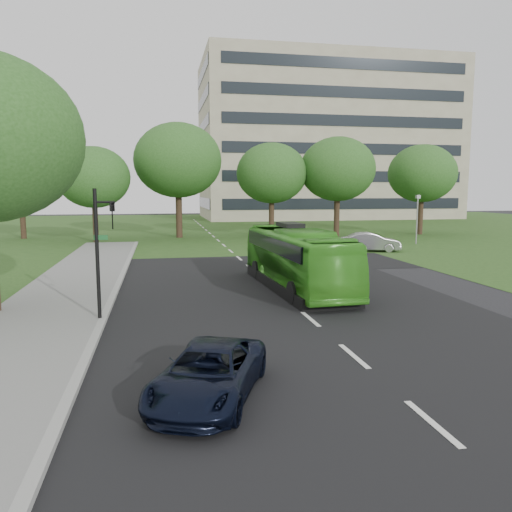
# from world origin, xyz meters

# --- Properties ---
(ground) EXTENTS (160.00, 160.00, 0.00)m
(ground) POSITION_xyz_m (0.00, 0.00, 0.00)
(ground) COLOR black
(ground) RESTS_ON ground
(street_surfaces) EXTENTS (120.00, 120.00, 0.15)m
(street_surfaces) POSITION_xyz_m (-0.38, 22.75, 0.03)
(street_surfaces) COLOR black
(street_surfaces) RESTS_ON ground
(office_building) EXTENTS (40.10, 20.10, 25.00)m
(office_building) POSITION_xyz_m (21.96, 61.96, 12.50)
(office_building) COLOR gray
(office_building) RESTS_ON ground
(tree_park_a) EXTENTS (6.19, 6.19, 8.22)m
(tree_park_a) POSITION_xyz_m (-10.59, 26.69, 5.58)
(tree_park_a) COLOR black
(tree_park_a) RESTS_ON ground
(tree_park_b) EXTENTS (8.21, 8.21, 10.76)m
(tree_park_b) POSITION_xyz_m (-3.30, 29.58, 7.25)
(tree_park_b) COLOR black
(tree_park_b) RESTS_ON ground
(tree_park_c) EXTENTS (6.76, 6.76, 8.98)m
(tree_park_c) POSITION_xyz_m (5.50, 28.72, 6.09)
(tree_park_c) COLOR black
(tree_park_c) RESTS_ON ground
(tree_park_d) EXTENTS (7.26, 7.26, 9.60)m
(tree_park_d) POSITION_xyz_m (11.88, 28.03, 6.50)
(tree_park_d) COLOR black
(tree_park_d) RESTS_ON ground
(tree_park_e) EXTENTS (6.80, 6.80, 9.06)m
(tree_park_e) POSITION_xyz_m (20.98, 28.41, 6.15)
(tree_park_e) COLOR black
(tree_park_e) RESTS_ON ground
(tree_park_f) EXTENTS (6.52, 6.52, 8.71)m
(tree_park_f) POSITION_xyz_m (-17.60, 31.21, 5.92)
(tree_park_f) COLOR black
(tree_park_f) RESTS_ON ground
(bus) EXTENTS (2.88, 10.06, 2.77)m
(bus) POSITION_xyz_m (1.00, 3.46, 1.38)
(bus) COLOR green
(bus) RESTS_ON ground
(sedan) EXTENTS (4.48, 2.43, 1.40)m
(sedan) POSITION_xyz_m (10.11, 15.93, 0.70)
(sedan) COLOR #9F9EA2
(sedan) RESTS_ON ground
(suv) EXTENTS (3.31, 4.54, 1.15)m
(suv) POSITION_xyz_m (-4.13, -8.00, 0.57)
(suv) COLOR black
(suv) RESTS_ON ground
(traffic_light) EXTENTS (0.74, 0.23, 4.55)m
(traffic_light) POSITION_xyz_m (-7.06, -0.97, 2.67)
(traffic_light) COLOR black
(traffic_light) RESTS_ON ground
(camera_pole) EXTENTS (0.42, 0.39, 4.10)m
(camera_pole) POSITION_xyz_m (16.00, 20.00, 2.65)
(camera_pole) COLOR gray
(camera_pole) RESTS_ON ground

